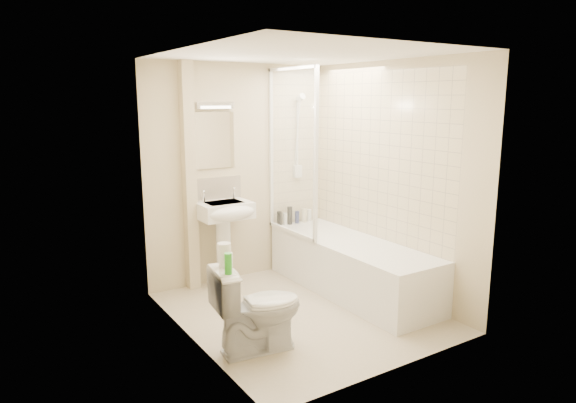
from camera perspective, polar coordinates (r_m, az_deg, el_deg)
floor at (r=5.05m, az=1.54°, el=-12.20°), size 2.50×2.50×0.00m
wall_back at (r=5.77m, az=-5.39°, el=3.15°), size 2.20×0.02×2.40m
wall_left at (r=4.19m, az=-10.92°, el=-0.12°), size 0.02×2.50×2.40m
wall_right at (r=5.39m, az=11.35°, el=2.40°), size 0.02×2.50×2.40m
ceiling at (r=4.65m, az=1.70°, el=16.06°), size 2.20×2.50×0.02m
tile_back at (r=6.11m, az=0.92°, el=5.78°), size 0.70×0.01×1.75m
tile_right at (r=5.48m, az=10.08°, el=4.96°), size 0.01×2.10×1.75m
pipe_boxing at (r=5.46m, az=-10.89°, el=2.53°), size 0.12×0.12×2.40m
splashback at (r=5.65m, az=-8.02°, el=1.18°), size 0.60×0.02×0.30m
mirror at (r=5.58m, az=-8.17°, el=6.74°), size 0.46×0.01×0.60m
strip_light at (r=5.54m, az=-8.18°, el=10.54°), size 0.42×0.07×0.07m
bathtub at (r=5.50m, az=7.05°, el=-7.05°), size 0.70×2.10×0.55m
shower_screen at (r=5.55m, az=0.41°, el=5.48°), size 0.04×0.92×1.80m
shower_fixture at (r=6.06m, az=1.15°, el=6.88°), size 0.10×0.16×0.99m
pedestal_sink at (r=5.51m, az=-6.96°, el=-2.04°), size 0.55×0.50×1.07m
bottle_black_a at (r=6.02m, az=-0.96°, el=-1.92°), size 0.06×0.06×0.17m
bottle_white_a at (r=6.06m, az=-0.33°, el=-1.96°), size 0.05×0.05×0.14m
bottle_black_b at (r=6.09m, az=0.20°, el=-1.57°), size 0.06×0.06×0.21m
bottle_blue at (r=6.15m, az=1.01°, el=-1.75°), size 0.05×0.05×0.15m
bottle_cream at (r=6.20m, az=1.80°, el=-1.54°), size 0.07×0.07×0.17m
bottle_white_b at (r=6.25m, az=2.37°, el=-1.54°), size 0.06×0.06×0.15m
toilet at (r=4.23m, az=-3.40°, el=-11.68°), size 0.60×0.83×0.73m
toilet_roll_lower at (r=4.05m, az=-6.94°, el=-6.46°), size 0.11×0.11×0.11m
toilet_roll_upper at (r=3.99m, az=-7.11°, el=-5.24°), size 0.10×0.10×0.09m
green_bottle at (r=3.87m, az=-6.66°, el=-6.87°), size 0.06×0.06×0.16m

